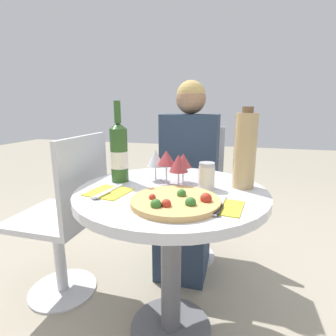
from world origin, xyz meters
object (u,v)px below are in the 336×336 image
at_px(chair_empty_side, 66,221).
at_px(pizza_large, 176,201).
at_px(seated_diner, 187,187).
at_px(wine_bottle, 119,152).
at_px(chair_behind_diner, 191,194).
at_px(tall_carafe, 245,150).
at_px(dining_table, 171,222).

bearing_deg(chair_empty_side, pizza_large, -112.16).
height_order(seated_diner, pizza_large, seated_diner).
bearing_deg(wine_bottle, pizza_large, -34.84).
relative_size(seated_diner, chair_empty_side, 1.33).
distance_m(chair_behind_diner, seated_diner, 0.17).
bearing_deg(seated_diner, tall_carafe, 125.30).
relative_size(wine_bottle, tall_carafe, 1.07).
bearing_deg(pizza_large, chair_empty_side, 157.84).
bearing_deg(tall_carafe, seated_diner, 125.30).
bearing_deg(dining_table, wine_bottle, 168.41).
height_order(chair_empty_side, tall_carafe, tall_carafe).
bearing_deg(dining_table, pizza_large, -70.18).
xyz_separation_m(seated_diner, tall_carafe, (0.33, -0.46, 0.32)).
bearing_deg(pizza_large, chair_behind_diner, 96.71).
bearing_deg(pizza_large, tall_carafe, 50.19).
bearing_deg(pizza_large, seated_diner, 98.05).
bearing_deg(tall_carafe, dining_table, -160.08).
distance_m(pizza_large, wine_bottle, 0.40).
distance_m(chair_behind_diner, wine_bottle, 0.80).
relative_size(pizza_large, tall_carafe, 0.95).
xyz_separation_m(chair_behind_diner, tall_carafe, (0.33, -0.61, 0.42)).
xyz_separation_m(chair_behind_diner, chair_empty_side, (-0.56, -0.61, 0.00)).
distance_m(wine_bottle, tall_carafe, 0.54).
distance_m(chair_empty_side, tall_carafe, 0.98).
relative_size(dining_table, chair_behind_diner, 0.88).
bearing_deg(wine_bottle, tall_carafe, 5.42).
bearing_deg(wine_bottle, chair_behind_diner, 72.39).
height_order(dining_table, tall_carafe, tall_carafe).
relative_size(chair_empty_side, tall_carafe, 2.70).
bearing_deg(tall_carafe, chair_empty_side, 179.98).
height_order(seated_diner, tall_carafe, seated_diner).
height_order(dining_table, seated_diner, seated_diner).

